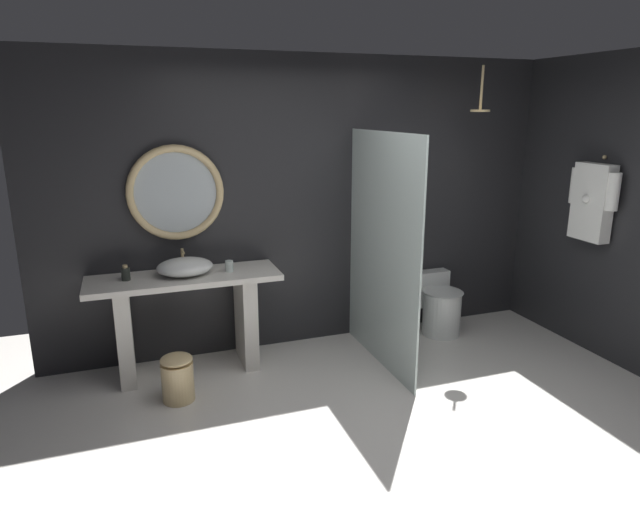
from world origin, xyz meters
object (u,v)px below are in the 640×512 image
round_wall_mirror (176,193)px  toilet (438,306)px  waste_bin (178,377)px  soap_dispenser (126,274)px  tumbler_cup (229,266)px  hanging_bathrobe (592,200)px  vessel_sink (185,267)px  rain_shower_head (481,105)px

round_wall_mirror → toilet: 2.70m
round_wall_mirror → waste_bin: bearing=-101.0°
soap_dispenser → waste_bin: bearing=-59.1°
soap_dispenser → toilet: bearing=-0.1°
tumbler_cup → round_wall_mirror: bearing=146.0°
soap_dispenser → tumbler_cup: bearing=-2.6°
soap_dispenser → toilet: soap_dispenser is taller
tumbler_cup → toilet: size_ratio=0.16×
soap_dispenser → hanging_bathrobe: hanging_bathrobe is taller
soap_dispenser → waste_bin: (0.30, -0.51, -0.70)m
vessel_sink → tumbler_cup: 0.36m
rain_shower_head → vessel_sink: bearing=176.8°
round_wall_mirror → tumbler_cup: bearing=-34.0°
rain_shower_head → toilet: 1.92m
vessel_sink → soap_dispenser: size_ratio=3.60×
tumbler_cup → soap_dispenser: 0.81m
vessel_sink → round_wall_mirror: round_wall_mirror is taller
soap_dispenser → round_wall_mirror: size_ratio=0.16×
hanging_bathrobe → toilet: 1.67m
tumbler_cup → round_wall_mirror: (-0.37, 0.25, 0.59)m
soap_dispenser → round_wall_mirror: bearing=25.5°
round_wall_mirror → hanging_bathrobe: round_wall_mirror is taller
tumbler_cup → toilet: (2.04, 0.03, -0.61)m
round_wall_mirror → hanging_bathrobe: 3.53m
vessel_sink → round_wall_mirror: 0.61m
vessel_sink → toilet: 2.48m
tumbler_cup → hanging_bathrobe: (3.02, -0.73, 0.50)m
toilet → waste_bin: 2.60m
vessel_sink → rain_shower_head: bearing=-3.2°
rain_shower_head → toilet: rain_shower_head is taller
round_wall_mirror → waste_bin: round_wall_mirror is taller
soap_dispenser → round_wall_mirror: round_wall_mirror is taller
vessel_sink → toilet: vessel_sink is taller
vessel_sink → tumbler_cup: bearing=-3.3°
vessel_sink → soap_dispenser: bearing=177.9°
toilet → vessel_sink: bearing=-179.7°
round_wall_mirror → rain_shower_head: size_ratio=2.01×
round_wall_mirror → rain_shower_head: 2.73m
tumbler_cup → waste_bin: (-0.51, -0.47, -0.69)m
toilet → waste_bin: size_ratio=1.55×
vessel_sink → tumbler_cup: vessel_sink is taller
toilet → waste_bin: (-2.55, -0.50, -0.08)m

